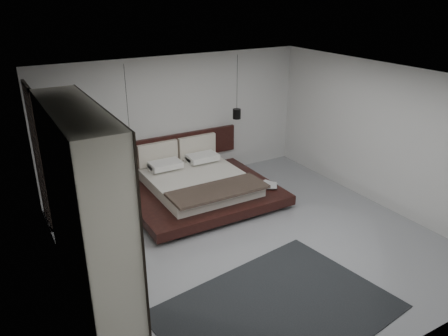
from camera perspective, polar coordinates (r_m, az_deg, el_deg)
floor at (r=7.75m, az=3.61°, el=-9.29°), size 6.00×6.00×0.00m
ceiling at (r=6.71m, az=4.19°, el=11.49°), size 6.00×6.00×0.00m
wall_back at (r=9.61m, az=-6.12°, el=6.18°), size 6.00×0.00×6.00m
wall_front at (r=5.18m, az=22.88°, el=-10.54°), size 6.00×0.00×6.00m
wall_left at (r=6.11m, az=-20.35°, el=-4.96°), size 0.00×6.00×6.00m
wall_right at (r=9.04m, az=19.96°, el=3.90°), size 0.00×6.00×6.00m
lattice_screen at (r=8.41m, az=-23.10°, el=1.35°), size 0.05×0.90×2.60m
bed at (r=9.03m, az=-3.37°, el=-2.29°), size 2.94×2.46×1.10m
book_lower at (r=9.07m, az=5.41°, el=-2.30°), size 0.33×0.38×0.03m
book_upper at (r=9.03m, az=5.42°, el=-2.24°), size 0.38×0.40×0.02m
pendant_left at (r=8.63m, az=-12.17°, el=3.77°), size 0.18×0.18×1.54m
pendant_right at (r=9.55m, az=1.68°, el=7.11°), size 0.18×0.18×1.37m
wardrobe at (r=6.23m, az=-17.69°, el=-4.56°), size 0.65×2.76×2.71m
rug at (r=6.29m, az=6.94°, el=-17.96°), size 3.34×2.59×0.01m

